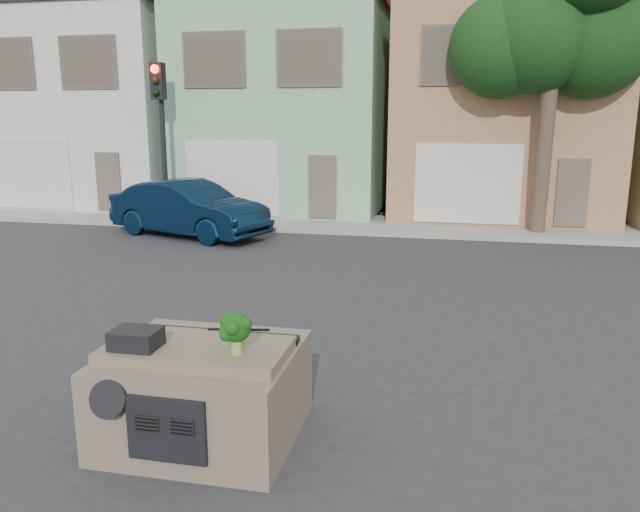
% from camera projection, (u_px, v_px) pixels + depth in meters
% --- Properties ---
extents(ground_plane, '(120.00, 120.00, 0.00)m').
position_uv_depth(ground_plane, '(280.00, 342.00, 9.80)').
color(ground_plane, '#303033').
rests_on(ground_plane, ground).
extents(sidewalk, '(40.00, 3.00, 0.15)m').
position_uv_depth(sidewalk, '(370.00, 225.00, 19.80)').
color(sidewalk, gray).
rests_on(sidewalk, ground).
extents(townhouse_white, '(7.20, 8.20, 7.55)m').
position_uv_depth(townhouse_white, '(113.00, 108.00, 25.06)').
color(townhouse_white, silver).
rests_on(townhouse_white, ground).
extents(townhouse_mint, '(7.20, 8.20, 7.55)m').
position_uv_depth(townhouse_mint, '(294.00, 107.00, 23.51)').
color(townhouse_mint, '#80B68F').
rests_on(townhouse_mint, ground).
extents(townhouse_tan, '(7.20, 8.20, 7.55)m').
position_uv_depth(townhouse_tan, '(500.00, 107.00, 21.97)').
color(townhouse_tan, '#A27450').
rests_on(townhouse_tan, ground).
extents(navy_sedan, '(5.23, 3.28, 1.63)m').
position_uv_depth(navy_sedan, '(190.00, 236.00, 18.37)').
color(navy_sedan, '#081C35').
rests_on(navy_sedan, ground).
extents(traffic_signal, '(0.40, 0.40, 5.10)m').
position_uv_depth(traffic_signal, '(162.00, 145.00, 19.64)').
color(traffic_signal, black).
rests_on(traffic_signal, ground).
extents(tree_near, '(4.40, 4.00, 8.50)m').
position_uv_depth(tree_near, '(549.00, 87.00, 17.17)').
color(tree_near, '#133713').
rests_on(tree_near, ground).
extents(car_dashboard, '(2.00, 1.80, 1.12)m').
position_uv_depth(car_dashboard, '(204.00, 388.00, 6.82)').
color(car_dashboard, '#6F604E').
rests_on(car_dashboard, ground).
extents(instrument_hump, '(0.48, 0.38, 0.20)m').
position_uv_depth(instrument_hump, '(136.00, 339.00, 6.46)').
color(instrument_hump, black).
rests_on(instrument_hump, car_dashboard).
extents(wiper_arm, '(0.69, 0.15, 0.02)m').
position_uv_depth(wiper_arm, '(239.00, 329.00, 7.00)').
color(wiper_arm, black).
rests_on(wiper_arm, car_dashboard).
extents(broccoli, '(0.40, 0.40, 0.44)m').
position_uv_depth(broccoli, '(236.00, 333.00, 6.26)').
color(broccoli, '#0E390C').
rests_on(broccoli, car_dashboard).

